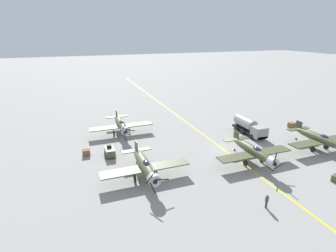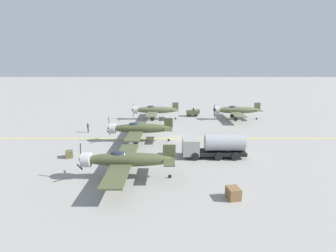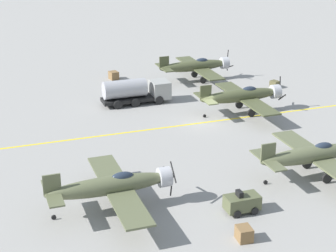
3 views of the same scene
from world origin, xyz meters
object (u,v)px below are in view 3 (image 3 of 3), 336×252
at_px(tow_tractor, 242,202).
at_px(supply_crate_mid_lane, 275,84).
at_px(airplane_mid_center, 243,96).
at_px(airplane_mid_right, 315,154).
at_px(airplane_mid_left, 196,66).
at_px(supply_crate_outboard, 114,75).
at_px(fuel_tanker, 136,91).
at_px(supply_crate_by_tanker, 244,234).
at_px(airplane_near_right, 113,185).

distance_m(tow_tractor, supply_crate_mid_lane, 32.48).
height_order(airplane_mid_center, airplane_mid_right, airplane_mid_center).
bearing_deg(airplane_mid_left, supply_crate_outboard, -100.24).
relative_size(airplane_mid_center, tow_tractor, 4.62).
bearing_deg(airplane_mid_center, supply_crate_mid_lane, 141.19).
xyz_separation_m(airplane_mid_center, supply_crate_outboard, (-17.69, -10.23, -1.49)).
height_order(airplane_mid_left, supply_crate_outboard, airplane_mid_left).
distance_m(airplane_mid_center, supply_crate_outboard, 20.48).
xyz_separation_m(airplane_mid_center, fuel_tanker, (-7.06, -10.24, -0.50)).
xyz_separation_m(fuel_tanker, supply_crate_by_tanker, (30.35, -1.31, -1.02)).
bearing_deg(supply_crate_mid_lane, supply_crate_outboard, -119.77).
bearing_deg(supply_crate_outboard, airplane_mid_right, 14.37).
distance_m(airplane_mid_right, tow_tractor, 9.20).
distance_m(airplane_mid_right, fuel_tanker, 25.01).
height_order(airplane_near_right, fuel_tanker, airplane_near_right).
bearing_deg(supply_crate_by_tanker, airplane_mid_left, 162.63).
height_order(supply_crate_by_tanker, supply_crate_mid_lane, supply_crate_by_tanker).
height_order(supply_crate_by_tanker, supply_crate_outboard, supply_crate_outboard).
bearing_deg(airplane_mid_right, supply_crate_by_tanker, -48.47).
relative_size(airplane_mid_right, supply_crate_by_tanker, 10.19).
relative_size(airplane_mid_center, supply_crate_mid_lane, 11.44).
height_order(tow_tractor, supply_crate_outboard, tow_tractor).
distance_m(supply_crate_by_tanker, supply_crate_mid_lane, 36.28).
distance_m(airplane_mid_right, supply_crate_by_tanker, 12.29).
xyz_separation_m(airplane_near_right, supply_crate_by_tanker, (7.11, 7.35, -1.52)).
bearing_deg(airplane_near_right, supply_crate_mid_lane, 114.89).
bearing_deg(fuel_tanker, tow_tractor, 0.59).
bearing_deg(airplane_mid_right, airplane_mid_left, -175.80).
relative_size(airplane_mid_center, supply_crate_outboard, 9.52).
height_order(airplane_mid_right, supply_crate_by_tanker, airplane_mid_right).
bearing_deg(supply_crate_mid_lane, airplane_mid_right, -22.35).
height_order(airplane_mid_left, fuel_tanker, airplane_mid_left).
bearing_deg(supply_crate_outboard, airplane_near_right, -14.36).
bearing_deg(tow_tractor, supply_crate_mid_lane, 146.06).
bearing_deg(fuel_tanker, airplane_mid_center, 55.39).
height_order(fuel_tanker, supply_crate_outboard, fuel_tanker).
relative_size(supply_crate_mid_lane, supply_crate_outboard, 0.83).
height_order(tow_tractor, supply_crate_mid_lane, tow_tractor).
bearing_deg(airplane_mid_center, airplane_near_right, -39.48).
xyz_separation_m(airplane_mid_center, tow_tractor, (19.78, -9.96, -1.22)).
xyz_separation_m(airplane_near_right, supply_crate_outboard, (-33.87, 8.67, -1.49)).
relative_size(airplane_mid_center, airplane_mid_left, 1.00).
bearing_deg(fuel_tanker, airplane_mid_left, 121.83).
relative_size(airplane_near_right, airplane_mid_left, 1.00).
bearing_deg(airplane_mid_left, supply_crate_mid_lane, 65.82).
xyz_separation_m(airplane_mid_right, airplane_mid_left, (-29.74, 1.43, 0.00)).
xyz_separation_m(fuel_tanker, tow_tractor, (26.85, 0.28, -0.72)).
relative_size(airplane_mid_right, airplane_mid_left, 1.00).
bearing_deg(fuel_tanker, supply_crate_outboard, 179.94).
height_order(airplane_mid_center, supply_crate_outboard, airplane_mid_center).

